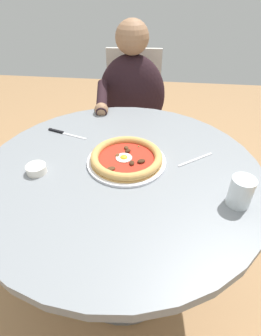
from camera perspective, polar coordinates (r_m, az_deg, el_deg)
The scene contains 9 objects.
ground_plane at distance 1.57m, azimuth -1.43°, elevation -21.90°, with size 6.00×6.00×0.02m, color #9E754C.
dining_table at distance 1.08m, azimuth -1.93°, elevation -5.36°, with size 1.06×1.06×0.73m.
pizza_on_plate at distance 1.01m, azimuth -0.88°, elevation 2.13°, with size 0.30×0.30×0.04m.
water_glass at distance 0.90m, azimuth 22.55°, elevation -5.06°, with size 0.07×0.07×0.10m.
steak_knife at distance 1.25m, azimuth -14.62°, elevation 7.43°, with size 0.07×0.19×0.01m.
ramekin_capers at distance 1.02m, azimuth -19.63°, elevation -0.15°, with size 0.07×0.07×0.03m.
fork_utensil at distance 1.07m, azimuth 13.82°, elevation 1.79°, with size 0.11×0.14×0.00m.
diner_person at distance 1.76m, azimuth 0.23°, elevation 9.33°, with size 0.50×0.41×1.12m.
cafe_chair_diner at distance 1.86m, azimuth 0.55°, elevation 12.74°, with size 0.42×0.42×0.92m.
Camera 1 is at (0.78, 0.13, 1.34)m, focal length 28.30 mm.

